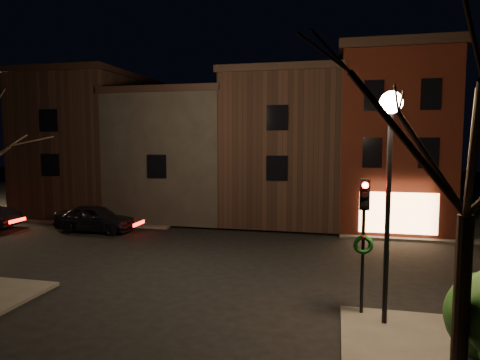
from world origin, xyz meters
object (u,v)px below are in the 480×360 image
object	(u,v)px
traffic_signal	(364,225)
parked_car_a	(95,218)
bare_tree_right	(472,98)
street_lamp_near	(390,144)

from	to	relation	value
traffic_signal	parked_car_a	xyz separation A→B (m)	(-14.38, 9.06, -2.03)
bare_tree_right	parked_car_a	world-z (taller)	bare_tree_right
traffic_signal	bare_tree_right	distance (m)	4.87
street_lamp_near	traffic_signal	xyz separation A→B (m)	(-0.60, 0.49, -2.37)
parked_car_a	bare_tree_right	bearing A→B (deg)	-126.30
traffic_signal	bare_tree_right	size ratio (longest dim) A/B	0.48
traffic_signal	bare_tree_right	bearing A→B (deg)	-57.59
street_lamp_near	parked_car_a	distance (m)	18.30
street_lamp_near	bare_tree_right	size ratio (longest dim) A/B	0.76
traffic_signal	parked_car_a	world-z (taller)	traffic_signal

